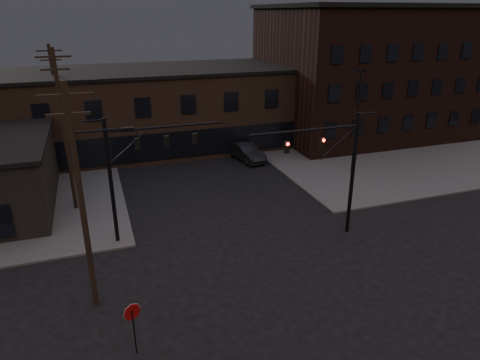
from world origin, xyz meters
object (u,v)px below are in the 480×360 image
Objects in this scene: parked_car_lot_b at (315,136)px; parked_car_lot_a at (325,143)px; traffic_signal_far at (131,165)px; stop_sign at (133,317)px; traffic_signal_near at (338,163)px; car_crossing at (246,152)px.

parked_car_lot_a is at bearing -153.29° from parked_car_lot_b.
traffic_signal_far is 1.89× the size of parked_car_lot_a.
stop_sign is 0.59× the size of parked_car_lot_a.
traffic_signal_near is 16.63m from car_crossing.
car_crossing is at bearing 110.79° from parked_car_lot_a.
stop_sign is 0.50× the size of parked_car_lot_b.
stop_sign is at bearing 156.11° from parked_car_lot_a.
parked_car_lot_b is at bearing 17.07° from parked_car_lot_a.
traffic_signal_near is at bearing -175.37° from parked_car_lot_b.
traffic_signal_far is 26.23m from parked_car_lot_b.
traffic_signal_near and traffic_signal_far have the same top height.
car_crossing reaches higher than parked_car_lot_a.
traffic_signal_far is 1.60× the size of parked_car_lot_b.
traffic_signal_near is at bearing 172.01° from parked_car_lot_a.
stop_sign is at bearing 168.58° from parked_car_lot_b.
parked_car_lot_b is at bearing 48.59° from stop_sign.
traffic_signal_near is 3.23× the size of stop_sign.
parked_car_lot_a is 0.85× the size of parked_car_lot_b.
traffic_signal_far is at bearing 163.83° from traffic_signal_near.
traffic_signal_near reaches higher than car_crossing.
parked_car_lot_b reaches higher than parked_car_lot_a.
stop_sign reaches higher than car_crossing.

